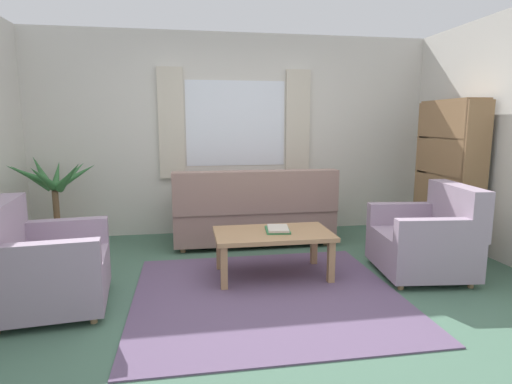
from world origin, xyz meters
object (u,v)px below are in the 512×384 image
object	(u,v)px
coffee_table	(273,238)
armchair_right	(428,239)
couch	(253,214)
bookshelf	(447,182)
armchair_left	(43,266)
potted_plant	(55,210)
book_stack_on_table	(278,229)

from	to	relation	value
coffee_table	armchair_right	bearing A→B (deg)	-7.81
couch	bookshelf	size ratio (longest dim) A/B	1.10
armchair_left	bookshelf	xyz separation A→B (m)	(4.12, 1.05, 0.43)
coffee_table	bookshelf	bearing A→B (deg)	16.01
armchair_right	potted_plant	distance (m)	4.06
couch	armchair_right	size ratio (longest dim) A/B	2.06
armchair_left	coffee_table	xyz separation A→B (m)	(1.91, 0.41, 0.03)
couch	book_stack_on_table	distance (m)	1.12
couch	coffee_table	xyz separation A→B (m)	(0.01, -1.14, 0.01)
potted_plant	bookshelf	world-z (taller)	bookshelf
armchair_right	bookshelf	world-z (taller)	bookshelf
potted_plant	book_stack_on_table	bearing A→B (deg)	-28.15
armchair_left	armchair_right	world-z (taller)	same
coffee_table	potted_plant	size ratio (longest dim) A/B	0.99
armchair_left	bookshelf	world-z (taller)	bookshelf
coffee_table	couch	bearing A→B (deg)	90.42
armchair_left	armchair_right	xyz separation A→B (m)	(3.39, 0.21, 0.00)
couch	armchair_right	xyz separation A→B (m)	(1.48, -1.34, -0.01)
book_stack_on_table	bookshelf	bearing A→B (deg)	15.95
armchair_left	armchair_right	size ratio (longest dim) A/B	1.00
book_stack_on_table	couch	bearing A→B (deg)	92.96
armchair_left	potted_plant	bearing A→B (deg)	6.72
coffee_table	armchair_left	bearing A→B (deg)	-167.80
armchair_right	book_stack_on_table	size ratio (longest dim) A/B	3.01
armchair_right	bookshelf	bearing A→B (deg)	144.97
couch	potted_plant	bearing A→B (deg)	-3.50
couch	coffee_table	distance (m)	1.14
couch	armchair_left	distance (m)	2.46
coffee_table	bookshelf	world-z (taller)	bookshelf
armchair_right	armchair_left	bearing A→B (deg)	-80.30
armchair_right	book_stack_on_table	bearing A→B (deg)	-92.60
book_stack_on_table	bookshelf	distance (m)	2.27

